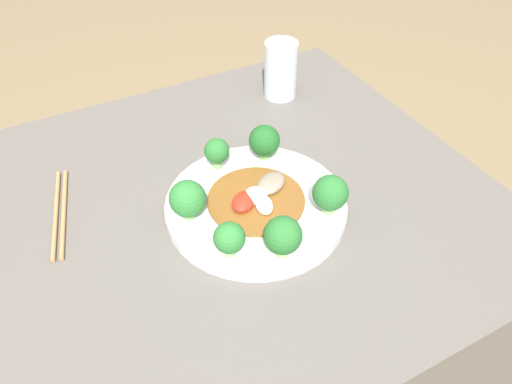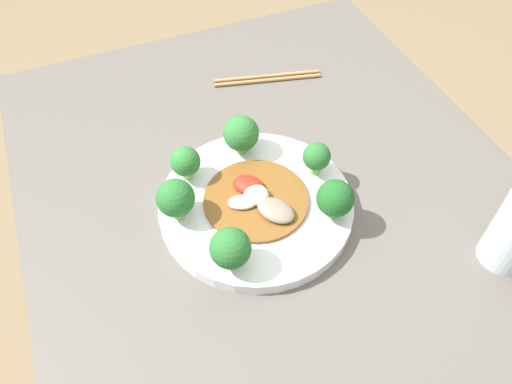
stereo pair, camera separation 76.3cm
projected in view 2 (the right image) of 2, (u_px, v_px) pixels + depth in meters
ground_plane at (265, 359)px, 1.35m from camera, size 8.00×8.00×0.00m
table at (267, 293)px, 1.07m from camera, size 0.88×0.76×0.74m
plate at (256, 205)px, 0.74m from camera, size 0.29×0.29×0.02m
broccoli_southeast at (230, 249)px, 0.63m from camera, size 0.05×0.05×0.07m
broccoli_southwest at (185, 162)px, 0.74m from camera, size 0.05×0.05×0.06m
broccoli_northeast at (335, 199)px, 0.69m from camera, size 0.05×0.05×0.06m
broccoli_south at (176, 198)px, 0.69m from camera, size 0.05×0.05×0.07m
broccoli_west at (241, 134)px, 0.77m from camera, size 0.06×0.06×0.07m
broccoli_north at (317, 157)px, 0.74m from camera, size 0.04×0.04×0.06m
stirfry_center at (257, 199)px, 0.73m from camera, size 0.15×0.15×0.02m
chopsticks at (267, 78)px, 0.94m from camera, size 0.07×0.20×0.01m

